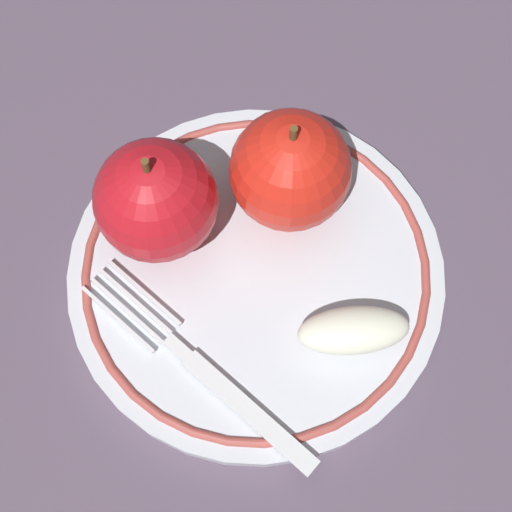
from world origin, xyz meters
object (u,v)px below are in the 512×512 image
Objects in this scene: plate at (256,272)px; apple_slice_front at (354,330)px; apple_second_whole at (156,201)px; fork at (206,373)px; apple_red_whole at (290,171)px.

plate is 0.08m from apple_slice_front.
fork is at bearing 138.48° from apple_second_whole.
apple_red_whole is at bearing -134.55° from apple_second_whole.
apple_slice_front is at bearing 143.03° from apple_red_whole.
apple_red_whole reaches higher than fork.
apple_second_whole is at bearing -31.25° from fork.
fork is at bearing 9.46° from apple_slice_front.
fork is (0.07, 0.07, -0.01)m from apple_slice_front.
plate is at bearing 98.01° from apple_red_whole.
fork is (-0.01, 0.08, 0.01)m from plate.
plate is 2.83× the size of apple_second_whole.
plate is 3.57× the size of apple_slice_front.
apple_second_whole reaches higher than plate.
apple_slice_front reaches higher than plate.
apple_second_whole is 0.11m from fork.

